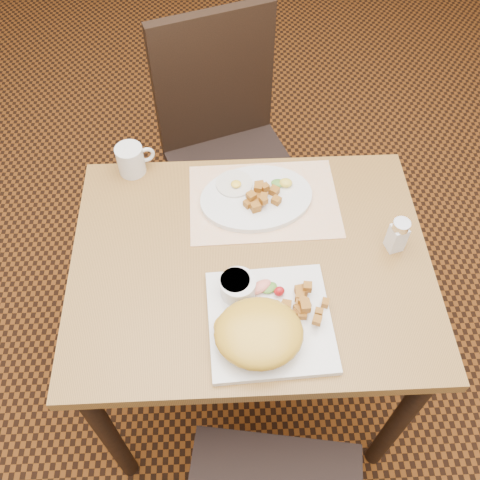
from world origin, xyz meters
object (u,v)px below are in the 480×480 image
(salt_shaker, at_px, (398,235))
(chair_far, at_px, (227,142))
(table, at_px, (250,282))
(plate_square, at_px, (270,321))
(plate_oval, at_px, (256,198))
(coffee_mug, at_px, (131,160))

(salt_shaker, bearing_deg, chair_far, 122.97)
(table, distance_m, plate_square, 0.22)
(chair_far, xyz_separation_m, plate_oval, (0.07, -0.46, 0.22))
(plate_square, bearing_deg, table, 100.58)
(plate_square, distance_m, salt_shaker, 0.39)
(chair_far, bearing_deg, plate_square, 76.57)
(chair_far, distance_m, plate_square, 0.86)
(chair_far, distance_m, salt_shaker, 0.79)
(chair_far, bearing_deg, salt_shaker, 104.20)
(plate_oval, distance_m, salt_shaker, 0.38)
(plate_square, bearing_deg, plate_oval, 91.17)
(plate_oval, xyz_separation_m, salt_shaker, (0.34, -0.17, 0.04))
(table, xyz_separation_m, coffee_mug, (-0.31, 0.32, 0.15))
(table, relative_size, plate_oval, 2.96)
(table, height_order, plate_oval, plate_oval)
(plate_oval, bearing_deg, coffee_mug, 159.37)
(chair_far, bearing_deg, coffee_mug, 31.88)
(coffee_mug, bearing_deg, plate_oval, -20.63)
(table, distance_m, coffee_mug, 0.47)
(salt_shaker, relative_size, coffee_mug, 0.94)
(plate_oval, bearing_deg, plate_square, -88.83)
(plate_oval, xyz_separation_m, coffee_mug, (-0.34, 0.13, 0.03))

